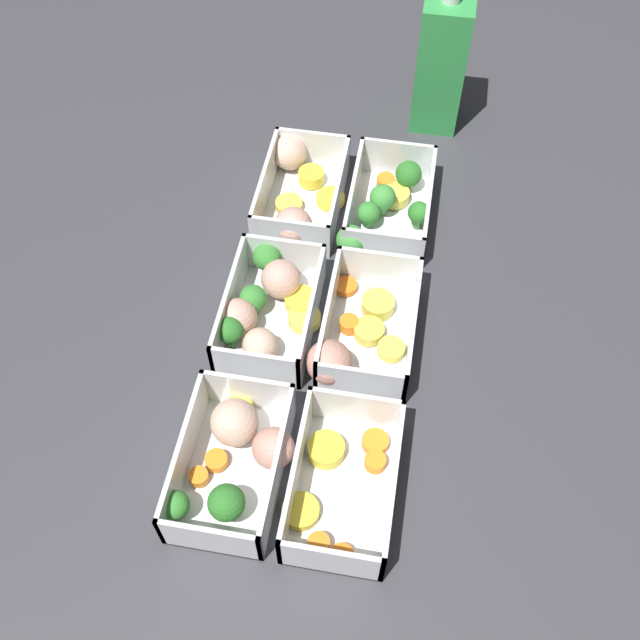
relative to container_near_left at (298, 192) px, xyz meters
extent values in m
plane|color=#38383D|center=(0.20, 0.06, -0.02)|extent=(4.00, 4.00, 0.00)
cube|color=white|center=(0.00, 0.01, -0.02)|extent=(0.17, 0.10, 0.00)
cube|color=white|center=(0.00, -0.04, 0.01)|extent=(0.17, 0.01, 0.06)
cube|color=white|center=(0.00, 0.05, 0.01)|extent=(0.17, 0.01, 0.06)
cube|color=white|center=(-0.08, 0.01, 0.01)|extent=(0.01, 0.10, 0.06)
cube|color=white|center=(0.08, 0.01, 0.01)|extent=(0.01, 0.10, 0.06)
cylinder|color=yellow|center=(-0.04, 0.01, -0.01)|extent=(0.05, 0.05, 0.02)
sphere|color=beige|center=(-0.07, -0.02, 0.01)|extent=(0.06, 0.06, 0.05)
sphere|color=#D19E8C|center=(0.07, 0.01, 0.01)|extent=(0.06, 0.06, 0.05)
cylinder|color=#DBC647|center=(0.01, -0.01, -0.01)|extent=(0.04, 0.04, 0.01)
cylinder|color=orange|center=(0.05, -0.02, -0.01)|extent=(0.02, 0.02, 0.01)
cylinder|color=yellow|center=(-0.01, 0.04, -0.01)|extent=(0.05, 0.05, 0.01)
cube|color=white|center=(0.20, 0.01, -0.02)|extent=(0.17, 0.10, 0.00)
cube|color=white|center=(0.20, -0.04, 0.01)|extent=(0.17, 0.01, 0.06)
cube|color=white|center=(0.20, 0.05, 0.01)|extent=(0.17, 0.01, 0.06)
cube|color=white|center=(0.11, 0.01, 0.01)|extent=(0.01, 0.10, 0.06)
cube|color=white|center=(0.28, 0.01, 0.01)|extent=(0.01, 0.10, 0.06)
sphere|color=#D19E8C|center=(0.15, 0.01, 0.00)|extent=(0.05, 0.05, 0.05)
cylinder|color=#407A37|center=(0.24, -0.03, -0.01)|extent=(0.01, 0.01, 0.02)
sphere|color=#2D7228|center=(0.24, -0.03, 0.01)|extent=(0.03, 0.03, 0.03)
sphere|color=beige|center=(0.24, 0.00, 0.00)|extent=(0.06, 0.06, 0.04)
cylinder|color=#49883F|center=(0.18, -0.02, -0.01)|extent=(0.01, 0.01, 0.01)
sphere|color=#388433|center=(0.18, -0.02, 0.01)|extent=(0.03, 0.03, 0.03)
cylinder|color=#DBC647|center=(0.19, 0.04, -0.01)|extent=(0.05, 0.05, 0.01)
cylinder|color=yellow|center=(0.17, 0.04, -0.01)|extent=(0.06, 0.06, 0.01)
sphere|color=#D19E8C|center=(0.21, -0.03, 0.00)|extent=(0.05, 0.05, 0.05)
cylinder|color=#49883F|center=(0.12, -0.01, -0.01)|extent=(0.01, 0.01, 0.02)
sphere|color=#388433|center=(0.12, -0.01, 0.01)|extent=(0.03, 0.03, 0.03)
cube|color=white|center=(0.39, 0.01, -0.02)|extent=(0.17, 0.10, 0.00)
cube|color=white|center=(0.39, -0.04, 0.01)|extent=(0.17, 0.01, 0.06)
cube|color=white|center=(0.39, 0.05, 0.01)|extent=(0.17, 0.01, 0.06)
cube|color=white|center=(0.31, 0.01, 0.01)|extent=(0.01, 0.10, 0.06)
cube|color=white|center=(0.47, 0.01, 0.01)|extent=(0.01, 0.10, 0.06)
cylinder|color=#49883F|center=(0.44, -0.04, -0.01)|extent=(0.01, 0.01, 0.01)
sphere|color=#388433|center=(0.44, -0.04, 0.01)|extent=(0.03, 0.03, 0.03)
cylinder|color=orange|center=(0.38, -0.01, -0.01)|extent=(0.03, 0.03, 0.01)
cylinder|color=yellow|center=(0.32, 0.00, -0.01)|extent=(0.03, 0.03, 0.01)
cylinder|color=orange|center=(0.40, -0.03, -0.01)|extent=(0.03, 0.03, 0.01)
cylinder|color=#407A37|center=(0.43, 0.01, -0.01)|extent=(0.01, 0.01, 0.01)
sphere|color=#2D7228|center=(0.43, 0.01, 0.01)|extent=(0.04, 0.04, 0.04)
sphere|color=tan|center=(0.37, 0.05, 0.00)|extent=(0.05, 0.05, 0.04)
sphere|color=beige|center=(0.35, 0.00, 0.01)|extent=(0.07, 0.07, 0.05)
cube|color=white|center=(0.00, 0.12, -0.02)|extent=(0.17, 0.10, 0.00)
cube|color=white|center=(0.00, 0.07, 0.01)|extent=(0.17, 0.01, 0.06)
cube|color=white|center=(0.00, 0.17, 0.01)|extent=(0.17, 0.01, 0.06)
cube|color=white|center=(-0.08, 0.12, 0.01)|extent=(0.01, 0.10, 0.06)
cube|color=white|center=(0.08, 0.12, 0.01)|extent=(0.01, 0.10, 0.06)
cylinder|color=orange|center=(-0.05, 0.11, -0.01)|extent=(0.03, 0.03, 0.02)
cylinder|color=#407A37|center=(-0.05, 0.14, -0.01)|extent=(0.01, 0.01, 0.01)
sphere|color=#2D7228|center=(-0.05, 0.14, 0.01)|extent=(0.04, 0.04, 0.04)
cylinder|color=#DBC647|center=(-0.03, 0.13, -0.01)|extent=(0.05, 0.05, 0.02)
cylinder|color=#519448|center=(0.00, 0.11, -0.01)|extent=(0.01, 0.01, 0.02)
sphere|color=#42933D|center=(0.00, 0.11, 0.01)|extent=(0.03, 0.03, 0.03)
cylinder|color=#519448|center=(0.08, 0.08, -0.01)|extent=(0.01, 0.01, 0.01)
sphere|color=#42933D|center=(0.08, 0.08, 0.01)|extent=(0.04, 0.04, 0.04)
cylinder|color=#49883F|center=(0.02, 0.10, -0.01)|extent=(0.01, 0.01, 0.01)
sphere|color=#388433|center=(0.02, 0.10, 0.00)|extent=(0.03, 0.03, 0.03)
cylinder|color=#407A37|center=(0.02, 0.16, -0.01)|extent=(0.01, 0.01, 0.02)
sphere|color=#2D7228|center=(0.02, 0.16, 0.01)|extent=(0.03, 0.03, 0.03)
cube|color=white|center=(0.20, 0.12, -0.02)|extent=(0.17, 0.10, 0.00)
cube|color=white|center=(0.20, 0.07, 0.01)|extent=(0.17, 0.01, 0.06)
cube|color=white|center=(0.20, 0.17, 0.01)|extent=(0.17, 0.01, 0.06)
cube|color=white|center=(0.11, 0.12, 0.01)|extent=(0.01, 0.10, 0.06)
cube|color=white|center=(0.28, 0.12, 0.01)|extent=(0.01, 0.10, 0.06)
sphere|color=tan|center=(0.26, 0.08, 0.01)|extent=(0.07, 0.07, 0.05)
cylinder|color=#DBC647|center=(0.20, 0.12, -0.01)|extent=(0.05, 0.05, 0.01)
cylinder|color=orange|center=(0.19, 0.10, -0.01)|extent=(0.03, 0.03, 0.02)
cylinder|color=orange|center=(0.13, 0.08, -0.01)|extent=(0.03, 0.03, 0.01)
cylinder|color=#DBC647|center=(0.22, 0.15, -0.01)|extent=(0.04, 0.04, 0.01)
cylinder|color=#DBC647|center=(0.16, 0.13, -0.01)|extent=(0.06, 0.06, 0.02)
cube|color=white|center=(0.39, 0.12, -0.02)|extent=(0.17, 0.10, 0.00)
cube|color=white|center=(0.39, 0.07, 0.01)|extent=(0.17, 0.01, 0.06)
cube|color=white|center=(0.39, 0.17, 0.01)|extent=(0.17, 0.01, 0.06)
cube|color=white|center=(0.31, 0.12, 0.01)|extent=(0.01, 0.10, 0.06)
cube|color=white|center=(0.47, 0.12, 0.01)|extent=(0.01, 0.10, 0.06)
cylinder|color=yellow|center=(0.35, 0.10, -0.01)|extent=(0.05, 0.05, 0.02)
cylinder|color=yellow|center=(0.42, 0.08, -0.01)|extent=(0.05, 0.05, 0.01)
cylinder|color=orange|center=(0.36, 0.15, -0.01)|extent=(0.03, 0.03, 0.01)
cylinder|color=orange|center=(0.33, 0.15, -0.01)|extent=(0.03, 0.03, 0.01)
cylinder|color=orange|center=(0.46, 0.13, -0.01)|extent=(0.03, 0.03, 0.01)
cylinder|color=orange|center=(0.45, 0.11, -0.01)|extent=(0.03, 0.03, 0.02)
cube|color=green|center=(-0.20, 0.16, 0.07)|extent=(0.07, 0.07, 0.19)
camera|label=1|loc=(0.69, 0.15, 0.71)|focal=42.00mm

